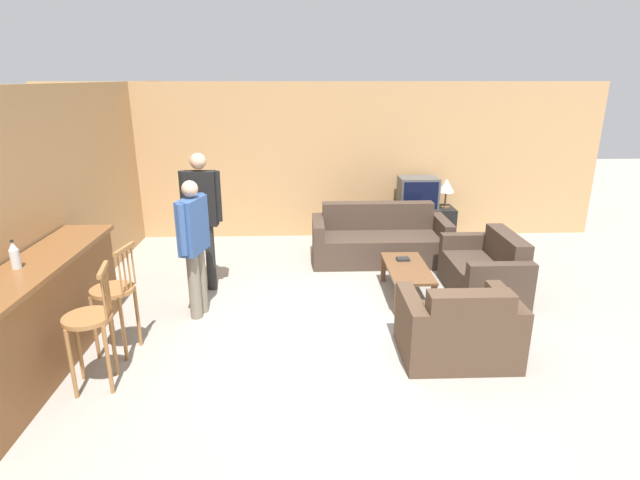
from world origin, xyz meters
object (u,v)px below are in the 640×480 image
at_px(bar_chair_near, 91,326).
at_px(bottle, 15,255).
at_px(couch_far, 379,241).
at_px(loveseat_right, 485,272).
at_px(armchair_near, 458,330).
at_px(coffee_table, 407,271).
at_px(tv, 418,193).
at_px(person_by_counter, 194,242).
at_px(bar_chair_mid, 115,297).
at_px(person_by_window, 202,213).
at_px(tv_unit, 416,224).
at_px(table_lamp, 446,186).
at_px(book_on_table, 403,259).

distance_m(bar_chair_near, bottle, 0.93).
relative_size(couch_far, loveseat_right, 1.55).
distance_m(armchair_near, coffee_table, 1.48).
distance_m(tv, person_by_counter, 4.13).
xyz_separation_m(bar_chair_near, coffee_table, (3.16, 1.82, -0.26)).
bearing_deg(loveseat_right, couch_far, 131.58).
bearing_deg(coffee_table, bar_chair_mid, -158.74).
bearing_deg(couch_far, person_by_window, -157.36).
bearing_deg(couch_far, armchair_near, -82.80).
bearing_deg(tv, tv_unit, 90.00).
xyz_separation_m(armchair_near, coffee_table, (-0.21, 1.46, 0.04)).
height_order(coffee_table, tv, tv).
bearing_deg(armchair_near, person_by_counter, 158.97).
xyz_separation_m(coffee_table, person_by_counter, (-2.53, -0.41, 0.55)).
height_order(bar_chair_near, tv_unit, bar_chair_near).
height_order(bar_chair_near, coffee_table, bar_chair_near).
bearing_deg(table_lamp, person_by_window, -152.19).
relative_size(armchair_near, person_by_counter, 0.69).
height_order(tv, table_lamp, tv).
relative_size(tv, person_by_window, 0.35).
xyz_separation_m(bar_chair_mid, tv_unit, (3.78, 3.50, -0.32)).
relative_size(bottle, book_on_table, 1.57).
distance_m(bar_chair_mid, bottle, 0.94).
bearing_deg(table_lamp, bar_chair_near, -136.11).
distance_m(couch_far, coffee_table, 1.36).
height_order(armchair_near, table_lamp, table_lamp).
bearing_deg(coffee_table, book_on_table, 92.60).
bearing_deg(coffee_table, person_by_counter, -170.77).
bearing_deg(couch_far, book_on_table, -83.11).
height_order(armchair_near, loveseat_right, armchair_near).
height_order(coffee_table, table_lamp, table_lamp).
height_order(tv_unit, book_on_table, tv_unit).
bearing_deg(armchair_near, person_by_window, 147.09).
bearing_deg(bar_chair_near, tv_unit, 47.26).
distance_m(bar_chair_near, loveseat_right, 4.58).
distance_m(couch_far, loveseat_right, 1.75).
height_order(bar_chair_mid, person_by_counter, person_by_counter).
relative_size(armchair_near, loveseat_right, 0.84).
bearing_deg(armchair_near, bottle, -178.85).
bearing_deg(person_by_window, loveseat_right, -4.71).
relative_size(bar_chair_mid, couch_far, 0.56).
distance_m(book_on_table, person_by_counter, 2.64).
bearing_deg(armchair_near, bar_chair_mid, 176.02).
height_order(armchair_near, book_on_table, armchair_near).
height_order(coffee_table, book_on_table, book_on_table).
bearing_deg(tv, bar_chair_near, -132.76).
height_order(book_on_table, person_by_counter, person_by_counter).
bearing_deg(tv, coffee_table, -105.21).
bearing_deg(bar_chair_mid, armchair_near, -3.98).
height_order(bar_chair_near, person_by_window, person_by_window).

